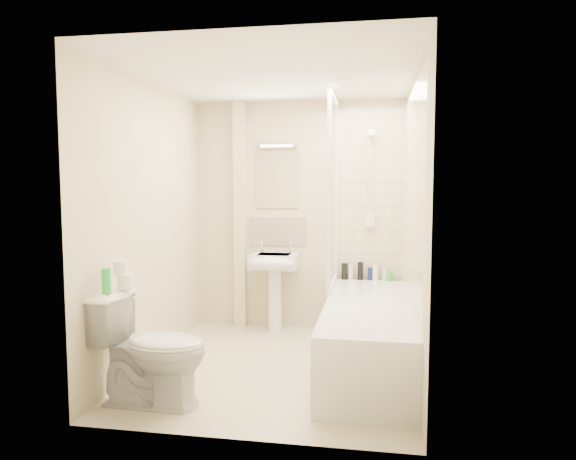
# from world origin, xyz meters

# --- Properties ---
(floor) EXTENTS (2.50, 2.50, 0.00)m
(floor) POSITION_xyz_m (0.00, 0.00, 0.00)
(floor) COLOR beige
(floor) RESTS_ON ground
(wall_back) EXTENTS (2.20, 0.02, 2.40)m
(wall_back) POSITION_xyz_m (0.00, 1.25, 1.20)
(wall_back) COLOR beige
(wall_back) RESTS_ON ground
(wall_left) EXTENTS (0.02, 2.50, 2.40)m
(wall_left) POSITION_xyz_m (-1.10, 0.00, 1.20)
(wall_left) COLOR beige
(wall_left) RESTS_ON ground
(wall_right) EXTENTS (0.02, 2.50, 2.40)m
(wall_right) POSITION_xyz_m (1.10, 0.00, 1.20)
(wall_right) COLOR beige
(wall_right) RESTS_ON ground
(ceiling) EXTENTS (2.20, 2.50, 0.02)m
(ceiling) POSITION_xyz_m (0.00, 0.00, 2.40)
(ceiling) COLOR white
(ceiling) RESTS_ON wall_back
(tile_back) EXTENTS (0.70, 0.01, 1.75)m
(tile_back) POSITION_xyz_m (0.75, 1.24, 1.42)
(tile_back) COLOR beige
(tile_back) RESTS_ON wall_back
(tile_right) EXTENTS (0.01, 2.10, 1.75)m
(tile_right) POSITION_xyz_m (1.09, 0.11, 1.42)
(tile_right) COLOR beige
(tile_right) RESTS_ON wall_right
(pipe_boxing) EXTENTS (0.12, 0.12, 2.40)m
(pipe_boxing) POSITION_xyz_m (-0.62, 1.19, 1.20)
(pipe_boxing) COLOR beige
(pipe_boxing) RESTS_ON ground
(splashback) EXTENTS (0.60, 0.02, 0.30)m
(splashback) POSITION_xyz_m (-0.23, 1.24, 1.03)
(splashback) COLOR beige
(splashback) RESTS_ON wall_back
(mirror) EXTENTS (0.46, 0.01, 0.60)m
(mirror) POSITION_xyz_m (-0.23, 1.24, 1.58)
(mirror) COLOR white
(mirror) RESTS_ON wall_back
(strip_light) EXTENTS (0.42, 0.07, 0.07)m
(strip_light) POSITION_xyz_m (-0.23, 1.22, 1.95)
(strip_light) COLOR silver
(strip_light) RESTS_ON wall_back
(bathtub) EXTENTS (0.70, 2.10, 0.55)m
(bathtub) POSITION_xyz_m (0.75, 0.11, 0.29)
(bathtub) COLOR white
(bathtub) RESTS_ON ground
(shower_screen) EXTENTS (0.04, 0.92, 1.80)m
(shower_screen) POSITION_xyz_m (0.40, 0.80, 1.45)
(shower_screen) COLOR white
(shower_screen) RESTS_ON bathtub
(shower_fixture) EXTENTS (0.10, 0.16, 0.99)m
(shower_fixture) POSITION_xyz_m (0.75, 1.19, 1.55)
(shower_fixture) COLOR white
(shower_fixture) RESTS_ON wall_back
(pedestal_sink) EXTENTS (0.48, 0.46, 0.93)m
(pedestal_sink) POSITION_xyz_m (-0.23, 1.01, 0.65)
(pedestal_sink) COLOR white
(pedestal_sink) RESTS_ON ground
(bottle_black_a) EXTENTS (0.07, 0.07, 0.17)m
(bottle_black_a) POSITION_xyz_m (0.50, 1.16, 0.63)
(bottle_black_a) COLOR black
(bottle_black_a) RESTS_ON bathtub
(bottle_white_a) EXTENTS (0.05, 0.05, 0.16)m
(bottle_white_a) POSITION_xyz_m (0.56, 1.16, 0.63)
(bottle_white_a) COLOR silver
(bottle_white_a) RESTS_ON bathtub
(bottle_black_b) EXTENTS (0.06, 0.06, 0.18)m
(bottle_black_b) POSITION_xyz_m (0.66, 1.16, 0.64)
(bottle_black_b) COLOR black
(bottle_black_b) RESTS_ON bathtub
(bottle_blue) EXTENTS (0.05, 0.05, 0.13)m
(bottle_blue) POSITION_xyz_m (0.75, 1.16, 0.61)
(bottle_blue) COLOR #121851
(bottle_blue) RESTS_ON bathtub
(bottle_cream) EXTENTS (0.06, 0.06, 0.17)m
(bottle_cream) POSITION_xyz_m (0.81, 1.16, 0.63)
(bottle_cream) COLOR #FBE7C1
(bottle_cream) RESTS_ON bathtub
(bottle_white_b) EXTENTS (0.05, 0.05, 0.12)m
(bottle_white_b) POSITION_xyz_m (0.90, 1.16, 0.61)
(bottle_white_b) COLOR silver
(bottle_white_b) RESTS_ON bathtub
(bottle_green) EXTENTS (0.07, 0.07, 0.09)m
(bottle_green) POSITION_xyz_m (0.95, 1.16, 0.59)
(bottle_green) COLOR green
(bottle_green) RESTS_ON bathtub
(toilet) EXTENTS (0.50, 0.81, 0.79)m
(toilet) POSITION_xyz_m (-0.72, -0.85, 0.40)
(toilet) COLOR white
(toilet) RESTS_ON ground
(toilet_roll_lower) EXTENTS (0.12, 0.12, 0.11)m
(toilet_roll_lower) POSITION_xyz_m (-0.93, -0.79, 0.85)
(toilet_roll_lower) COLOR white
(toilet_roll_lower) RESTS_ON toilet
(toilet_roll_upper) EXTENTS (0.10, 0.10, 0.10)m
(toilet_roll_upper) POSITION_xyz_m (-0.96, -0.80, 0.95)
(toilet_roll_upper) COLOR white
(toilet_roll_upper) RESTS_ON toilet_roll_lower
(green_bottle) EXTENTS (0.06, 0.06, 0.17)m
(green_bottle) POSITION_xyz_m (-0.98, -0.96, 0.88)
(green_bottle) COLOR green
(green_bottle) RESTS_ON toilet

